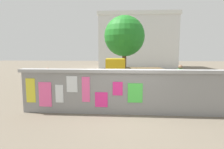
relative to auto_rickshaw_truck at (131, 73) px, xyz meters
name	(u,v)px	position (x,y,z in m)	size (l,w,h in m)	color
ground	(126,81)	(-0.24, 2.66, -0.90)	(60.00, 60.00, 0.00)	#6B6051
poster_wall	(128,91)	(-0.25, -5.34, -0.04)	(8.18, 0.42, 1.67)	gray
auto_rickshaw_truck	(131,73)	(0.00, 0.00, 0.00)	(3.67, 1.67, 1.85)	black
motorcycle	(177,94)	(1.94, -3.86, -0.44)	(1.90, 0.56, 0.87)	black
bicycle_near	(103,93)	(-1.39, -3.51, -0.54)	(1.70, 0.44, 0.95)	black
person_walking	(48,82)	(-3.76, -4.21, 0.09)	(0.48, 0.48, 1.62)	purple
person_bystander	(180,77)	(2.55, -2.10, 0.09)	(0.47, 0.47, 1.62)	purple
tree_roadside	(124,36)	(-0.44, 4.06, 2.67)	(3.42, 3.42, 5.30)	brown
building_background	(137,41)	(1.33, 15.60, 2.86)	(10.81, 5.48, 7.48)	silver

